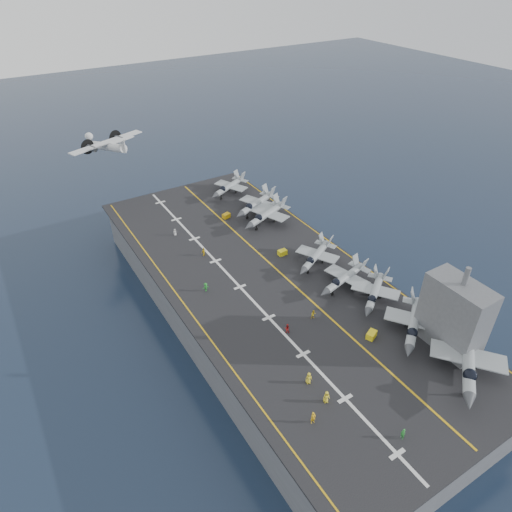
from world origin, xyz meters
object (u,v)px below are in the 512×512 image
fighter_jet_0 (469,359)px  transport_plane (108,147)px  island_superstructure (456,308)px  tow_cart_a (371,335)px

fighter_jet_0 → transport_plane: 93.04m
island_superstructure → tow_cart_a: 13.63m
transport_plane → island_superstructure: bearing=-71.3°
island_superstructure → transport_plane: island_superstructure is taller
island_superstructure → tow_cart_a: size_ratio=6.77×
island_superstructure → transport_plane: (-28.14, 83.34, 4.07)m
island_superstructure → fighter_jet_0: size_ratio=0.77×
tow_cart_a → island_superstructure: bearing=-37.8°
transport_plane → tow_cart_a: bearing=-76.1°
fighter_jet_0 → transport_plane: transport_plane is taller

